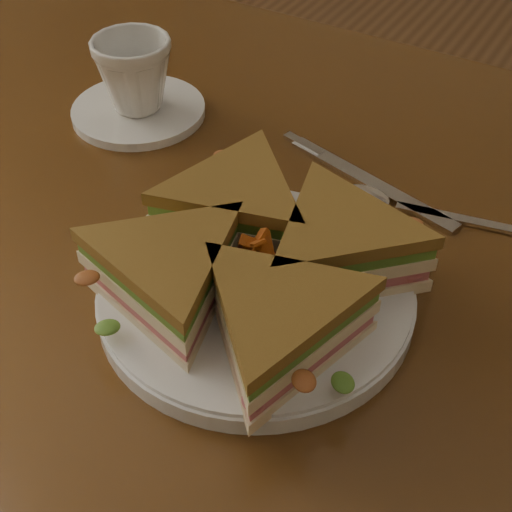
# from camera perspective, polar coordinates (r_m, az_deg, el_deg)

# --- Properties ---
(table) EXTENTS (1.20, 0.80, 0.75)m
(table) POSITION_cam_1_polar(r_m,az_deg,el_deg) (0.72, 2.03, -3.62)
(table) COLOR #3B210D
(table) RESTS_ON ground
(plate) EXTENTS (0.26, 0.26, 0.02)m
(plate) POSITION_cam_1_polar(r_m,az_deg,el_deg) (0.58, 0.00, -3.04)
(plate) COLOR white
(plate) RESTS_ON table
(sandwich_wedges) EXTENTS (0.32, 0.32, 0.06)m
(sandwich_wedges) POSITION_cam_1_polar(r_m,az_deg,el_deg) (0.56, 0.00, -0.38)
(sandwich_wedges) COLOR #FFE8BC
(sandwich_wedges) RESTS_ON plate
(crisps_mound) EXTENTS (0.09, 0.09, 0.05)m
(crisps_mound) POSITION_cam_1_polar(r_m,az_deg,el_deg) (0.56, 0.00, -0.68)
(crisps_mound) COLOR #C75819
(crisps_mound) RESTS_ON plate
(spoon) EXTENTS (0.18, 0.05, 0.01)m
(spoon) POSITION_cam_1_polar(r_m,az_deg,el_deg) (0.69, 10.60, 4.18)
(spoon) COLOR silver
(spoon) RESTS_ON table
(knife) EXTENTS (0.21, 0.07, 0.00)m
(knife) POSITION_cam_1_polar(r_m,az_deg,el_deg) (0.72, 8.24, 6.30)
(knife) COLOR silver
(knife) RESTS_ON table
(saucer) EXTENTS (0.15, 0.15, 0.01)m
(saucer) POSITION_cam_1_polar(r_m,az_deg,el_deg) (0.82, -9.37, 11.40)
(saucer) COLOR white
(saucer) RESTS_ON table
(coffee_cup) EXTENTS (0.10, 0.10, 0.08)m
(coffee_cup) POSITION_cam_1_polar(r_m,az_deg,el_deg) (0.80, -9.73, 14.14)
(coffee_cup) COLOR white
(coffee_cup) RESTS_ON saucer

